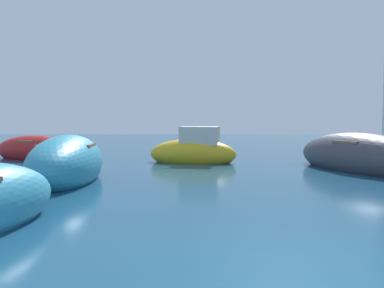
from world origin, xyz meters
name	(u,v)px	position (x,y,z in m)	size (l,w,h in m)	color
ground	(328,288)	(0.00, 0.00, 0.00)	(80.00, 80.00, 0.00)	navy
moored_boat_0	(360,157)	(4.48, 10.45, 0.50)	(4.24, 6.29, 1.79)	#3F3F47
moored_boat_1	(67,164)	(-5.54, 8.08, 0.51)	(2.32, 5.25, 1.83)	teal
moored_boat_3	(35,150)	(-8.96, 14.42, 0.39)	(4.61, 3.06, 1.42)	#B21E1E
moored_boat_5	(194,152)	(-1.61, 13.05, 0.47)	(3.95, 2.16, 1.83)	gold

